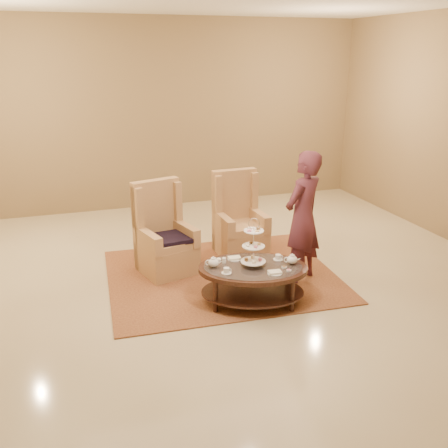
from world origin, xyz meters
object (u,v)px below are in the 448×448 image
object	(u,v)px
armchair_right	(239,226)
person	(303,218)
tea_table	(253,273)
armchair_left	(164,242)

from	to	relation	value
armchair_right	person	bearing A→B (deg)	-70.30
tea_table	armchair_left	bearing A→B (deg)	139.58
tea_table	armchair_right	bearing A→B (deg)	93.56
tea_table	person	world-z (taller)	person
armchair_right	person	size ratio (longest dim) A/B	0.72
armchair_left	armchair_right	bearing A→B (deg)	-1.69
tea_table	armchair_left	distance (m)	1.51
armchair_right	person	world-z (taller)	person
person	armchair_right	bearing A→B (deg)	-98.53
armchair_left	person	world-z (taller)	person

